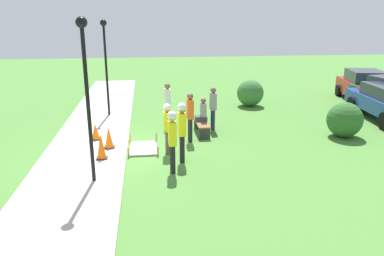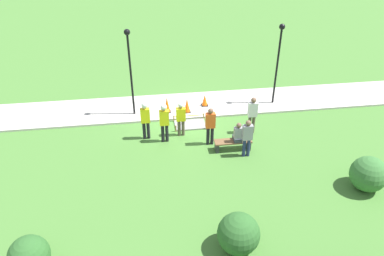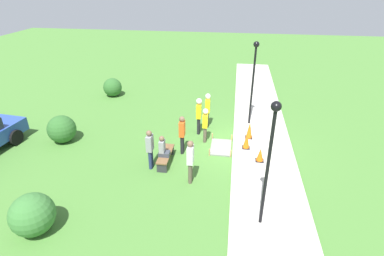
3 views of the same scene
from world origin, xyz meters
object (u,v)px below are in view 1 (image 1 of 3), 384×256
Objects in this scene: traffic_cone_far_patch at (109,137)px; bystander_in_orange_shirt at (190,114)px; worker_supervisor at (167,125)px; lamppost_near at (86,79)px; lamppost_far at (105,54)px; person_seated_on_bench at (202,112)px; worker_assistant at (172,136)px; park_bench at (202,125)px; worker_trainee at (182,127)px; traffic_cone_near_patch at (96,132)px; bystander_in_gray_shirt at (168,102)px; bystander_in_white_shirt at (213,106)px; traffic_cone_sidewalk_edge at (101,146)px; parked_car_red at (364,86)px.

bystander_in_orange_shirt is at bearing 102.99° from traffic_cone_far_patch.
lamppost_near is (2.06, -2.09, 1.84)m from worker_supervisor.
lamppost_far is (-4.99, -2.28, 1.77)m from worker_supervisor.
person_seated_on_bench is 0.50× the size of worker_assistant.
worker_trainee is at bearing -20.32° from park_bench.
lamppost_far is (-3.52, 0.16, 2.36)m from traffic_cone_near_patch.
bystander_in_gray_shirt is at bearing -161.76° from bystander_in_orange_shirt.
lamppost_near reaches higher than traffic_cone_near_patch.
worker_supervisor reaches higher than traffic_cone_near_patch.
worker_trainee is 3.56m from bystander_in_white_shirt.
traffic_cone_far_patch is at bearing -63.29° from person_seated_on_bench.
park_bench is at bearing 51.30° from lamppost_far.
traffic_cone_far_patch is at bearing -65.46° from park_bench.
traffic_cone_sidewalk_edge is 0.44× the size of worker_assistant.
bystander_in_gray_shirt is at bearing -177.30° from worker_trainee.
traffic_cone_near_patch is 0.35× the size of worker_supervisor.
lamppost_far is at bearing -160.37° from worker_assistant.
traffic_cone_sidewalk_edge is 4.42m from person_seated_on_bench.
traffic_cone_far_patch is 3.65m from park_bench.
worker_supervisor is 0.98× the size of bystander_in_white_shirt.
lamppost_far is at bearing -155.01° from worker_trainee.
park_bench is 0.52m from person_seated_on_bench.
bystander_in_orange_shirt reaches higher than bystander_in_white_shirt.
traffic_cone_near_patch is 4.24m from lamppost_far.
bystander_in_orange_shirt is 5.27m from lamppost_far.
bystander_in_gray_shirt is 1.05× the size of bystander_in_white_shirt.
bystander_in_white_shirt reaches higher than parked_car_red.
parked_car_red is at bearing 116.34° from park_bench.
traffic_cone_near_patch is 0.81× the size of traffic_cone_far_patch.
parked_car_red reaches higher than person_seated_on_bench.
bystander_in_gray_shirt is 0.40× the size of parked_car_red.
traffic_cone_far_patch is 0.17× the size of lamppost_near.
bystander_in_gray_shirt is at bearing 122.31° from traffic_cone_near_patch.
bystander_in_gray_shirt reaches higher than traffic_cone_near_patch.
worker_trainee reaches higher than traffic_cone_sidewalk_edge.
park_bench is (-0.55, 3.86, -0.07)m from traffic_cone_near_patch.
lamppost_near is at bearing -41.58° from bystander_in_white_shirt.
worker_trainee is 1.05× the size of bystander_in_orange_shirt.
bystander_in_orange_shirt is (-1.15, 0.87, 0.02)m from worker_supervisor.
bystander_in_white_shirt reaches higher than person_seated_on_bench.
traffic_cone_sidewalk_edge is 0.20× the size of lamppost_far.
parked_car_red is (-7.36, 10.30, -0.29)m from worker_trainee.
worker_assistant is 0.43× the size of lamppost_near.
bystander_in_gray_shirt is 1.85m from bystander_in_white_shirt.
worker_assistant reaches higher than bystander_in_orange_shirt.
traffic_cone_near_patch is 1.11m from traffic_cone_far_patch.
lamppost_far is at bearing -121.04° from bystander_in_white_shirt.
worker_trainee reaches higher than bystander_in_white_shirt.
bystander_in_white_shirt is (-3.21, 1.53, -0.15)m from worker_trainee.
person_seated_on_bench is 0.48× the size of worker_trainee.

